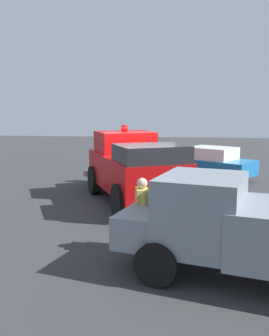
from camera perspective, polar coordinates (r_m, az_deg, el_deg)
name	(u,v)px	position (r m, az deg, el deg)	size (l,w,h in m)	color
ground_plane	(137,203)	(12.83, 0.33, -5.25)	(60.00, 60.00, 0.00)	#333335
vintage_fire_truck	(132,167)	(12.85, -0.32, 0.21)	(4.54, 6.31, 2.59)	black
classic_hot_rod	(205,162)	(17.33, 10.57, 0.82)	(4.68, 3.89, 1.46)	black
parked_pickup	(249,228)	(7.31, 16.86, -8.60)	(5.10, 2.99, 1.90)	black
lawn_chair_near_truck	(97,169)	(16.33, -5.63, -0.12)	(0.67, 0.67, 1.02)	#B7BABF
lawn_chair_by_car	(149,166)	(17.09, 2.25, 0.33)	(0.61, 0.60, 1.02)	#B7BABF
spectator_seated	(98,167)	(16.19, -5.49, 0.19)	(0.59, 0.65, 1.29)	#383842
spectator_standing	(142,210)	(8.27, 1.15, -6.35)	(0.34, 0.65, 1.68)	#2D334C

